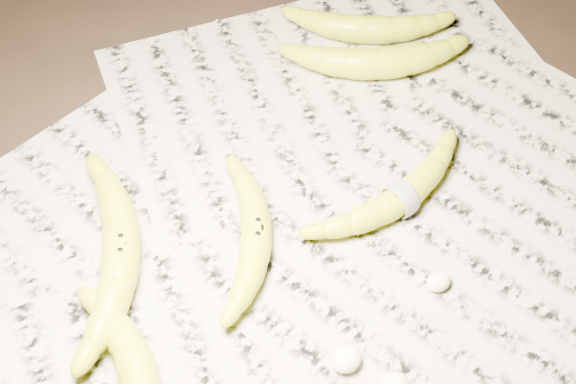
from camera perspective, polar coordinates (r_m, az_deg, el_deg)
ground at (r=0.91m, az=1.24°, el=-1.46°), size 3.00×3.00×0.00m
newspaper_patch at (r=0.89m, az=2.11°, el=-3.04°), size 0.90×0.70×0.01m
banana_left_a at (r=0.86m, az=-11.82°, el=-4.15°), size 0.18×0.23×0.04m
banana_left_b at (r=0.79m, az=-10.54°, el=-12.86°), size 0.11×0.21×0.04m
banana_center at (r=0.86m, az=-2.28°, el=-2.95°), size 0.15×0.19×0.03m
banana_taped at (r=0.90m, az=8.03°, el=-0.34°), size 0.21×0.07×0.03m
banana_upper_a at (r=1.09m, az=5.71°, el=11.58°), size 0.19×0.17×0.04m
banana_upper_b at (r=1.04m, az=6.38°, el=9.24°), size 0.21×0.17×0.04m
measuring_tape at (r=0.90m, az=8.03°, el=-0.34°), size 0.01×0.04×0.04m
flesh_chunk_a at (r=0.80m, az=4.19°, el=-11.68°), size 0.03×0.03×0.02m
flesh_chunk_c at (r=0.85m, az=10.68°, el=-6.14°), size 0.03×0.02×0.02m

